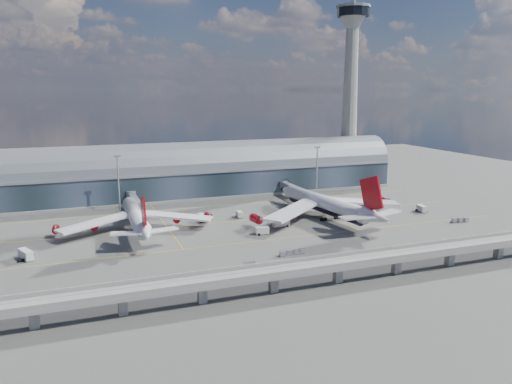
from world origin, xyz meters
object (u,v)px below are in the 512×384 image
object	(u,v)px
service_truck_0	(26,254)
cargo_train_2	(460,220)
service_truck_5	(203,218)
floodlight_mast_right	(317,170)
airliner_right	(327,205)
cargo_train_0	(250,265)
service_truck_2	(281,224)
cargo_train_1	(293,252)
floodlight_mast_left	(118,182)
service_truck_3	(422,209)
service_truck_4	(239,214)
control_tower	(350,94)
service_truck_1	(262,231)
airliner_left	(136,218)

from	to	relation	value
service_truck_0	cargo_train_2	bearing A→B (deg)	-27.98
service_truck_5	cargo_train_2	size ratio (longest dim) A/B	0.84
floodlight_mast_right	service_truck_0	distance (m)	147.35
airliner_right	service_truck_0	xyz separation A→B (m)	(-117.17, -11.99, -4.48)
cargo_train_0	cargo_train_2	bearing A→B (deg)	-66.25
service_truck_2	service_truck_5	bearing A→B (deg)	48.31
floodlight_mast_right	cargo_train_1	size ratio (longest dim) A/B	2.62
floodlight_mast_left	cargo_train_2	xyz separation A→B (m)	(131.03, -69.76, -12.72)
floodlight_mast_left	floodlight_mast_right	distance (m)	100.00
floodlight_mast_left	service_truck_3	xyz separation A→B (m)	(127.90, -49.23, -12.15)
floodlight_mast_left	service_truck_3	size ratio (longest dim) A/B	4.07
floodlight_mast_left	floodlight_mast_right	xyz separation A→B (m)	(100.00, 0.00, 0.00)
floodlight_mast_left	cargo_train_1	distance (m)	97.13
floodlight_mast_right	airliner_right	distance (m)	49.12
airliner_right	service_truck_4	bearing A→B (deg)	148.45
service_truck_3	cargo_train_0	distance (m)	105.53
cargo_train_0	cargo_train_1	distance (m)	18.59
floodlight_mast_right	cargo_train_0	size ratio (longest dim) A/B	5.33
control_tower	service_truck_0	bearing A→B (deg)	-153.48
service_truck_1	service_truck_2	xyz separation A→B (m)	(11.09, 7.29, -0.14)
control_tower	airliner_right	size ratio (longest dim) A/B	1.39
service_truck_2	cargo_train_0	size ratio (longest dim) A/B	1.50
service_truck_5	cargo_train_1	size ratio (longest dim) A/B	0.69
airliner_right	service_truck_0	bearing A→B (deg)	177.92
airliner_left	cargo_train_0	xyz separation A→B (m)	(27.66, -52.86, -4.81)
airliner_right	service_truck_4	world-z (taller)	airliner_right
airliner_left	airliner_right	bearing A→B (deg)	-5.25
floodlight_mast_left	service_truck_3	world-z (taller)	floodlight_mast_left
floodlight_mast_left	airliner_left	size ratio (longest dim) A/B	0.40
service_truck_1	service_truck_2	distance (m)	13.27
service_truck_0	service_truck_2	xyz separation A→B (m)	(93.55, 6.76, -0.28)
service_truck_1	cargo_train_0	xyz separation A→B (m)	(-16.68, -32.18, -0.65)
service_truck_2	cargo_train_2	distance (m)	75.40
control_tower	service_truck_5	bearing A→B (deg)	-150.55
control_tower	floodlight_mast_right	distance (m)	58.76
airliner_left	cargo_train_1	distance (m)	65.11
airliner_left	floodlight_mast_left	bearing A→B (deg)	94.95
cargo_train_0	airliner_left	bearing A→B (deg)	40.16
service_truck_2	cargo_train_1	world-z (taller)	service_truck_2
service_truck_0	service_truck_2	world-z (taller)	service_truck_0
cargo_train_0	cargo_train_2	xyz separation A→B (m)	(100.60, 19.95, 0.10)
service_truck_0	control_tower	bearing A→B (deg)	2.93
control_tower	service_truck_2	xyz separation A→B (m)	(-76.80, -78.24, -50.30)
service_truck_0	cargo_train_2	size ratio (longest dim) A/B	0.99
cargo_train_1	cargo_train_2	distance (m)	84.21
control_tower	service_truck_1	bearing A→B (deg)	-135.78
floodlight_mast_left	cargo_train_1	world-z (taller)	floodlight_mast_left
airliner_left	cargo_train_2	distance (m)	132.50
floodlight_mast_right	service_truck_4	size ratio (longest dim) A/B	5.55
service_truck_3	service_truck_5	xyz separation A→B (m)	(-96.85, 18.54, 0.08)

